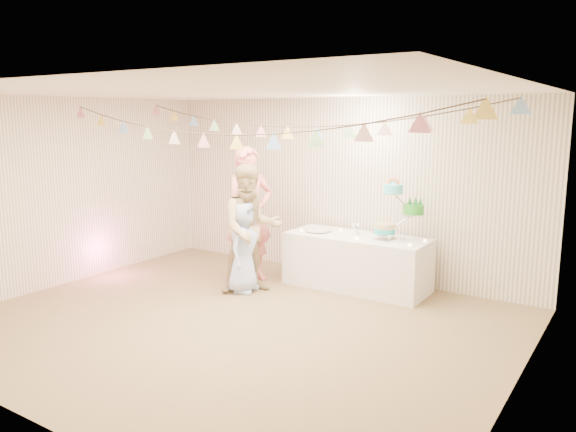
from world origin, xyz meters
The scene contains 24 objects.
floor centered at (0.00, 0.00, 0.00)m, with size 6.00×6.00×0.00m, color brown.
ceiling centered at (0.00, 0.00, 2.60)m, with size 6.00×6.00×0.00m, color silver.
back_wall centered at (0.00, 2.50, 1.30)m, with size 6.00×6.00×0.00m, color white.
front_wall centered at (0.00, -2.50, 1.30)m, with size 6.00×6.00×0.00m, color white.
left_wall centered at (-3.00, 0.00, 1.30)m, with size 5.00×5.00×0.00m, color white.
right_wall centered at (3.00, 0.00, 1.30)m, with size 5.00×5.00×0.00m, color white.
table centered at (0.55, 1.99, 0.37)m, with size 1.95×0.78×0.73m, color white.
cake_stand centered at (1.10, 2.04, 1.13)m, with size 0.68×0.40×0.76m, color silver, non-canonical shape.
cake_bottom centered at (0.95, 1.98, 0.84)m, with size 0.31×0.31×0.15m, color #28B9BD, non-canonical shape.
cake_middle centered at (1.28, 2.13, 1.11)m, with size 0.27×0.27×0.22m, color #25911F, non-canonical shape.
cake_top_tier centered at (1.04, 2.01, 1.38)m, with size 0.25×0.25×0.19m, color #4EE8F5, non-canonical shape.
platter centered at (-0.04, 1.94, 0.76)m, with size 0.37×0.37×0.02m, color white.
posy centered at (0.50, 2.04, 0.83)m, with size 0.14×0.14×0.16m, color white, non-canonical shape.
person_adult_a centered at (-0.91, 1.49, 0.96)m, with size 0.70×0.46×1.92m, color #F37F80.
person_adult_b centered at (-0.57, 1.08, 0.86)m, with size 0.84×0.65×1.72m, color tan.
person_child centered at (-0.65, 1.01, 0.62)m, with size 0.60×0.39×1.24m, color #AFC5F8.
bunting_back centered at (0.00, 1.10, 2.35)m, with size 5.60×1.10×0.40m, color pink, non-canonical shape.
bunting_front centered at (0.00, -0.20, 2.32)m, with size 5.60×0.90×0.36m, color #72A5E5, non-canonical shape.
tealight_0 centered at (-0.25, 1.84, 0.75)m, with size 0.04×0.04×0.03m, color #FFD88C.
tealight_1 centered at (0.20, 2.17, 0.75)m, with size 0.04×0.04×0.03m, color #FFD88C.
tealight_2 centered at (0.65, 1.77, 0.75)m, with size 0.04×0.04×0.03m, color #FFD88C.
tealight_3 centered at (0.90, 2.21, 0.75)m, with size 0.04×0.04×0.03m, color #FFD88C.
tealight_4 centered at (1.37, 1.81, 0.75)m, with size 0.04×0.04×0.03m, color #FFD88C.
tealight_5 centered at (1.45, 2.14, 0.75)m, with size 0.04×0.04×0.03m, color #FFD88C.
Camera 1 is at (3.85, -4.77, 2.34)m, focal length 35.00 mm.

